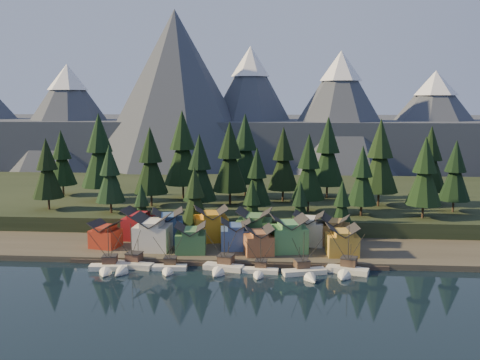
# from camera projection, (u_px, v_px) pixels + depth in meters

# --- Properties ---
(ground) EXTENTS (500.00, 500.00, 0.00)m
(ground) POSITION_uv_depth(u_px,v_px,m) (220.00, 287.00, 118.91)
(ground) COLOR black
(ground) RESTS_ON ground
(shore_strip) EXTENTS (400.00, 50.00, 1.50)m
(shore_strip) POSITION_uv_depth(u_px,v_px,m) (235.00, 238.00, 158.24)
(shore_strip) COLOR #393429
(shore_strip) RESTS_ON ground
(hillside) EXTENTS (420.00, 100.00, 6.00)m
(hillside) POSITION_uv_depth(u_px,v_px,m) (246.00, 200.00, 207.22)
(hillside) COLOR black
(hillside) RESTS_ON ground
(dock) EXTENTS (80.00, 4.00, 1.00)m
(dock) POSITION_uv_depth(u_px,v_px,m) (227.00, 263.00, 135.11)
(dock) COLOR #463A32
(dock) RESTS_ON ground
(mountain_ridge) EXTENTS (560.00, 190.00, 90.00)m
(mountain_ridge) POSITION_uv_depth(u_px,v_px,m) (253.00, 126.00, 326.02)
(mountain_ridge) COLOR #484E5C
(mountain_ridge) RESTS_ON ground
(boat_0) EXTENTS (9.79, 10.47, 11.78)m
(boat_0) POSITION_uv_depth(u_px,v_px,m) (108.00, 262.00, 129.75)
(boat_0) COLOR white
(boat_0) RESTS_ON ground
(boat_1) EXTENTS (12.08, 12.81, 12.34)m
(boat_1) POSITION_uv_depth(u_px,v_px,m) (128.00, 260.00, 131.11)
(boat_1) COLOR beige
(boat_1) RESTS_ON ground
(boat_2) EXTENTS (8.72, 9.40, 10.42)m
(boat_2) POSITION_uv_depth(u_px,v_px,m) (169.00, 263.00, 129.86)
(boat_2) COLOR white
(boat_2) RESTS_ON ground
(boat_3) EXTENTS (10.46, 11.06, 12.41)m
(boat_3) POSITION_uv_depth(u_px,v_px,m) (222.00, 261.00, 129.62)
(boat_3) COLOR silver
(boat_3) RESTS_ON ground
(boat_4) EXTENTS (9.06, 9.75, 9.83)m
(boat_4) POSITION_uv_depth(u_px,v_px,m) (260.00, 266.00, 127.62)
(boat_4) COLOR silver
(boat_4) RESTS_ON ground
(boat_5) EXTENTS (11.16, 11.65, 11.45)m
(boat_5) POSITION_uv_depth(u_px,v_px,m) (306.00, 267.00, 126.17)
(boat_5) COLOR beige
(boat_5) RESTS_ON ground
(boat_6) EXTENTS (10.74, 11.34, 12.58)m
(boat_6) POSITION_uv_depth(u_px,v_px,m) (347.00, 264.00, 127.35)
(boat_6) COLOR silver
(boat_6) RESTS_ON ground
(house_front_0) EXTENTS (8.50, 8.21, 7.13)m
(house_front_0) POSITION_uv_depth(u_px,v_px,m) (105.00, 234.00, 145.20)
(house_front_0) COLOR maroon
(house_front_0) RESTS_ON shore_strip
(house_front_1) EXTENTS (9.49, 9.14, 9.53)m
(house_front_1) POSITION_uv_depth(u_px,v_px,m) (153.00, 231.00, 142.81)
(house_front_1) COLOR beige
(house_front_1) RESTS_ON shore_strip
(house_front_2) EXTENTS (8.57, 8.62, 7.62)m
(house_front_2) POSITION_uv_depth(u_px,v_px,m) (191.00, 237.00, 140.40)
(house_front_2) COLOR #3E6F3C
(house_front_2) RESTS_ON shore_strip
(house_front_3) EXTENTS (8.68, 8.36, 7.96)m
(house_front_3) POSITION_uv_depth(u_px,v_px,m) (235.00, 233.00, 143.84)
(house_front_3) COLOR #3A548A
(house_front_3) RESTS_ON shore_strip
(house_front_4) EXTENTS (8.67, 9.09, 7.30)m
(house_front_4) POSITION_uv_depth(u_px,v_px,m) (258.00, 240.00, 138.66)
(house_front_4) COLOR brown
(house_front_4) RESTS_ON shore_strip
(house_front_5) EXTENTS (10.43, 9.78, 9.49)m
(house_front_5) POSITION_uv_depth(u_px,v_px,m) (289.00, 233.00, 141.07)
(house_front_5) COLOR #47844C
(house_front_5) RESTS_ON shore_strip
(house_front_6) EXTENTS (8.40, 8.01, 7.80)m
(house_front_6) POSITION_uv_depth(u_px,v_px,m) (342.00, 239.00, 137.76)
(house_front_6) COLOR #BC8E30
(house_front_6) RESTS_ON shore_strip
(house_back_0) EXTENTS (8.89, 8.59, 8.97)m
(house_back_0) POSITION_uv_depth(u_px,v_px,m) (139.00, 223.00, 153.78)
(house_back_0) COLOR maroon
(house_back_0) RESTS_ON shore_strip
(house_back_1) EXTENTS (9.99, 10.07, 9.43)m
(house_back_1) POSITION_uv_depth(u_px,v_px,m) (168.00, 225.00, 149.87)
(house_back_1) COLOR #365480
(house_back_1) RESTS_ON shore_strip
(house_back_2) EXTENTS (10.87, 10.33, 9.67)m
(house_back_2) POSITION_uv_depth(u_px,v_px,m) (211.00, 223.00, 152.23)
(house_back_2) COLOR orange
(house_back_2) RESTS_ON shore_strip
(house_back_3) EXTENTS (10.04, 9.08, 9.60)m
(house_back_3) POSITION_uv_depth(u_px,v_px,m) (254.00, 225.00, 149.47)
(house_back_3) COLOR #43723E
(house_back_3) RESTS_ON shore_strip
(house_back_4) EXTENTS (9.24, 8.96, 8.96)m
(house_back_4) POSITION_uv_depth(u_px,v_px,m) (308.00, 228.00, 148.12)
(house_back_4) COLOR beige
(house_back_4) RESTS_ON shore_strip
(house_back_5) EXTENTS (8.78, 8.85, 8.07)m
(house_back_5) POSITION_uv_depth(u_px,v_px,m) (335.00, 229.00, 147.91)
(house_back_5) COLOR olive
(house_back_5) RESTS_ON shore_strip
(tree_hill_0) EXTENTS (10.01, 10.01, 23.31)m
(tree_hill_0) POSITION_uv_depth(u_px,v_px,m) (47.00, 171.00, 172.24)
(tree_hill_0) COLOR #332319
(tree_hill_0) RESTS_ON hillside
(tree_hill_1) EXTENTS (13.29, 13.29, 30.97)m
(tree_hill_1) POSITION_uv_depth(u_px,v_px,m) (100.00, 153.00, 186.47)
(tree_hill_1) COLOR #332319
(tree_hill_1) RESTS_ON hillside
(tree_hill_2) EXTENTS (9.28, 9.28, 21.62)m
(tree_hill_2) POSITION_uv_depth(u_px,v_px,m) (110.00, 176.00, 166.73)
(tree_hill_2) COLOR #332319
(tree_hill_2) RESTS_ON hillside
(tree_hill_3) EXTENTS (11.42, 11.42, 26.60)m
(tree_hill_3) POSITION_uv_depth(u_px,v_px,m) (151.00, 163.00, 177.38)
(tree_hill_3) COLOR #332319
(tree_hill_3) RESTS_ON hillside
(tree_hill_4) EXTENTS (13.67, 13.67, 31.85)m
(tree_hill_4) POSITION_uv_depth(u_px,v_px,m) (183.00, 150.00, 191.13)
(tree_hill_4) COLOR #332319
(tree_hill_4) RESTS_ON hillside
(tree_hill_5) EXTENTS (10.72, 10.72, 24.98)m
(tree_hill_5) POSITION_uv_depth(u_px,v_px,m) (200.00, 170.00, 166.26)
(tree_hill_5) COLOR #332319
(tree_hill_5) RESTS_ON hillside
(tree_hill_6) EXTENTS (12.19, 12.19, 28.41)m
(tree_hill_6) POSITION_uv_depth(u_px,v_px,m) (230.00, 159.00, 180.15)
(tree_hill_6) COLOR #332319
(tree_hill_6) RESTS_ON hillside
(tree_hill_7) EXTENTS (9.06, 9.06, 21.10)m
(tree_hill_7) POSITION_uv_depth(u_px,v_px,m) (257.00, 178.00, 163.20)
(tree_hill_7) COLOR #332319
(tree_hill_7) RESTS_ON hillside
(tree_hill_8) EXTENTS (11.27, 11.27, 26.25)m
(tree_hill_8) POSITION_uv_depth(u_px,v_px,m) (283.00, 161.00, 185.83)
(tree_hill_8) COLOR #332319
(tree_hill_8) RESTS_ON hillside
(tree_hill_9) EXTENTS (10.74, 10.74, 25.03)m
(tree_hill_9) POSITION_uv_depth(u_px,v_px,m) (309.00, 169.00, 168.54)
(tree_hill_9) COLOR #332319
(tree_hill_9) RESTS_ON hillside
(tree_hill_10) EXTENTS (12.71, 12.71, 29.60)m
(tree_hill_10) POSITION_uv_depth(u_px,v_px,m) (328.00, 154.00, 192.21)
(tree_hill_10) COLOR #332319
(tree_hill_10) RESTS_ON hillside
(tree_hill_11) EXTENTS (9.32, 9.32, 21.72)m
(tree_hill_11) POSITION_uv_depth(u_px,v_px,m) (362.00, 178.00, 162.64)
(tree_hill_11) COLOR #332319
(tree_hill_11) RESTS_ON hillside
(tree_hill_12) EXTENTS (12.58, 12.58, 29.30)m
(tree_hill_12) POSITION_uv_depth(u_px,v_px,m) (380.00, 159.00, 177.18)
(tree_hill_12) COLOR #332319
(tree_hill_12) RESTS_ON hillside
(tree_hill_13) EXTENTS (10.63, 10.63, 24.76)m
(tree_hill_13) POSITION_uv_depth(u_px,v_px,m) (425.00, 174.00, 159.02)
(tree_hill_13) COLOR #332319
(tree_hill_13) RESTS_ON hillside
(tree_hill_14) EXTENTS (11.47, 11.47, 26.72)m
(tree_hill_14) POSITION_uv_depth(u_px,v_px,m) (430.00, 161.00, 181.91)
(tree_hill_14) COLOR #332319
(tree_hill_14) RESTS_ON hillside
(tree_hill_15) EXTENTS (13.11, 13.11, 30.55)m
(tree_hill_15) POSITION_uv_depth(u_px,v_px,m) (245.00, 151.00, 196.43)
(tree_hill_15) COLOR #332319
(tree_hill_15) RESTS_ON hillside
(tree_hill_16) EXTENTS (10.47, 10.47, 24.40)m
(tree_hill_16) POSITION_uv_depth(u_px,v_px,m) (62.00, 160.00, 198.26)
(tree_hill_16) COLOR #332319
(tree_hill_16) RESTS_ON hillside
(tree_hill_17) EXTENTS (9.88, 9.88, 23.01)m
(tree_hill_17) POSITION_uv_depth(u_px,v_px,m) (455.00, 173.00, 168.09)
(tree_hill_17) COLOR #332319
(tree_hill_17) RESTS_ON hillside
(tree_shore_0) EXTENTS (6.55, 6.55, 15.27)m
(tree_shore_0) POSITION_uv_depth(u_px,v_px,m) (142.00, 207.00, 159.08)
(tree_shore_0) COLOR #332319
(tree_shore_0) RESTS_ON shore_strip
(tree_shore_1) EXTENTS (8.77, 8.77, 20.43)m
(tree_shore_1) POSITION_uv_depth(u_px,v_px,m) (195.00, 198.00, 157.42)
(tree_shore_1) COLOR #332319
(tree_shore_1) RESTS_ON shore_strip
(tree_shore_2) EXTENTS (7.28, 7.28, 16.95)m
(tree_shore_2) POSITION_uv_depth(u_px,v_px,m) (252.00, 205.00, 156.38)
(tree_shore_2) COLOR #332319
(tree_shore_2) RESTS_ON shore_strip
(tree_shore_3) EXTENTS (7.16, 7.16, 16.68)m
(tree_shore_3) POSITION_uv_depth(u_px,v_px,m) (300.00, 206.00, 155.32)
(tree_shore_3) COLOR #332319
(tree_shore_3) RESTS_ON shore_strip
(tree_shore_4) EXTENTS (7.29, 7.29, 16.98)m
(tree_shore_4) POSITION_uv_depth(u_px,v_px,m) (342.00, 206.00, 154.36)
(tree_shore_4) COLOR #332319
(tree_shore_4) RESTS_ON shore_strip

